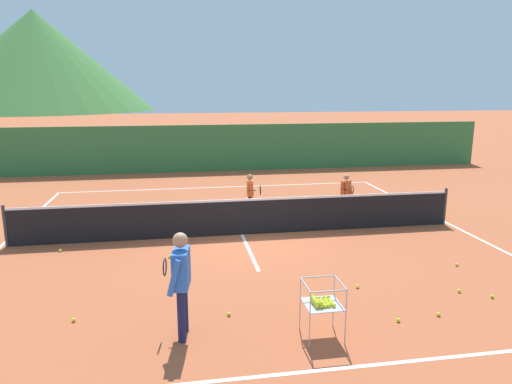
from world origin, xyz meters
TOP-DOWN VIEW (x-y plane):
  - ground_plane at (0.00, 0.00)m, footprint 120.00×120.00m
  - line_baseline_near at (0.00, -6.29)m, footprint 11.99×0.08m
  - line_baseline_far at (0.00, 6.15)m, footprint 11.99×0.08m
  - line_sideline_west at (-5.99, 0.00)m, footprint 0.08×12.44m
  - line_sideline_east at (5.99, 0.00)m, footprint 0.08×12.44m
  - line_service_center at (0.00, 0.00)m, footprint 0.08×5.23m
  - tennis_net at (0.00, 0.00)m, footprint 11.72×0.08m
  - instructor at (-1.64, -5.03)m, footprint 0.44×0.81m
  - student_0 at (0.52, 1.85)m, footprint 0.41×0.64m
  - student_1 at (3.46, 1.59)m, footprint 0.47×0.65m
  - ball_cart at (0.49, -5.42)m, footprint 0.58×0.58m
  - tennis_ball_0 at (-3.43, -4.26)m, footprint 0.07×0.07m
  - tennis_ball_1 at (3.59, -4.29)m, footprint 0.07×0.07m
  - tennis_ball_2 at (1.91, -5.18)m, footprint 0.07×0.07m
  - tennis_ball_3 at (4.33, -3.03)m, footprint 0.07×0.07m
  - tennis_ball_4 at (-4.45, -0.61)m, footprint 0.07×0.07m
  - tennis_ball_5 at (-1.88, -1.48)m, footprint 0.07×0.07m
  - tennis_ball_6 at (4.05, -4.62)m, footprint 0.07×0.07m
  - tennis_ball_8 at (-0.85, -4.49)m, footprint 0.07×0.07m
  - tennis_ball_9 at (1.75, -3.77)m, footprint 0.07×0.07m
  - tennis_ball_10 at (2.68, -5.10)m, footprint 0.07×0.07m
  - windscreen_fence at (0.00, 9.84)m, footprint 26.37×0.08m
  - hill_0 at (-23.58, 72.93)m, footprint 37.10×37.10m

SIDE VIEW (x-z plane):
  - ground_plane at x=0.00m, z-range 0.00..0.00m
  - line_baseline_near at x=0.00m, z-range 0.00..0.01m
  - line_baseline_far at x=0.00m, z-range 0.00..0.01m
  - line_sideline_west at x=-5.99m, z-range 0.00..0.01m
  - line_sideline_east at x=5.99m, z-range 0.00..0.01m
  - line_service_center at x=0.00m, z-range 0.00..0.01m
  - tennis_ball_0 at x=-3.43m, z-range 0.00..0.07m
  - tennis_ball_1 at x=3.59m, z-range 0.00..0.07m
  - tennis_ball_2 at x=1.91m, z-range 0.00..0.07m
  - tennis_ball_3 at x=4.33m, z-range 0.00..0.07m
  - tennis_ball_4 at x=-4.45m, z-range 0.00..0.07m
  - tennis_ball_5 at x=-1.88m, z-range 0.00..0.07m
  - tennis_ball_6 at x=4.05m, z-range 0.00..0.07m
  - tennis_ball_8 at x=-0.85m, z-range 0.00..0.07m
  - tennis_ball_9 at x=1.75m, z-range 0.00..0.07m
  - tennis_ball_10 at x=2.68m, z-range 0.00..0.07m
  - tennis_net at x=0.00m, z-range -0.03..1.02m
  - ball_cart at x=0.49m, z-range 0.14..1.04m
  - student_1 at x=3.46m, z-range 0.13..1.35m
  - student_0 at x=0.52m, z-range 0.13..1.41m
  - instructor at x=-1.64m, z-range 0.17..1.87m
  - windscreen_fence at x=0.00m, z-range 0.00..2.14m
  - hill_0 at x=-23.58m, z-range 0.00..15.98m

